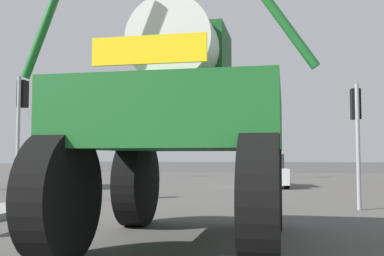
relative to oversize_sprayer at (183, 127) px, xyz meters
The scene contains 8 objects.
ground_plane 11.43m from the oversize_sprayer, 92.31° to the left, with size 120.00×120.00×0.00m, color #4C4947.
oversize_sprayer is the anchor object (origin of this frame).
sedan_ahead 14.19m from the oversize_sprayer, 85.11° to the left, with size 2.34×4.30×1.52m.
traffic_signal_near_left 8.22m from the oversize_sprayer, 138.12° to the left, with size 0.24×0.54×3.88m.
traffic_signal_near_right 6.68m from the oversize_sprayer, 55.18° to the left, with size 0.24×0.54×3.38m.
traffic_signal_far_left 22.10m from the oversize_sprayer, 86.03° to the left, with size 0.24×0.55×3.89m.
traffic_signal_far_right 23.10m from the oversize_sprayer, 107.38° to the left, with size 0.24×0.55×3.66m.
roadside_barrier 32.53m from the oversize_sprayer, 90.80° to the left, with size 29.62×0.24×0.90m, color #59595B.
Camera 1 is at (1.82, -0.70, 1.44)m, focal length 42.46 mm.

